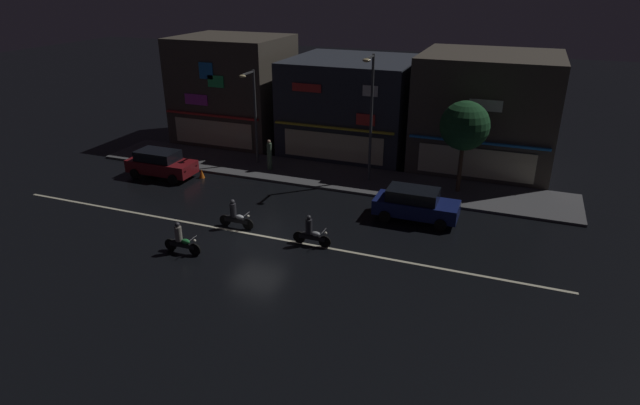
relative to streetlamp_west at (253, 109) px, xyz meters
name	(u,v)px	position (x,y,z in m)	size (l,w,h in m)	color
ground_plane	(256,235)	(4.75, -9.16, -3.83)	(140.00, 140.00, 0.00)	black
lane_divider_stripe	(256,235)	(4.75, -9.16, -3.82)	(28.95, 0.16, 0.01)	beige
sidewalk_far	(321,175)	(4.75, -0.23, -3.76)	(30.48, 4.31, 0.14)	#4C4C4F
storefront_left_block	(486,111)	(13.89, 5.87, -0.21)	(8.58, 8.05, 7.24)	#4C443A
storefront_center_block	(234,89)	(-4.39, 5.25, 0.00)	(7.81, 6.82, 7.66)	#4C443A
storefront_right_block	(352,105)	(4.75, 5.99, -0.60)	(8.61, 8.30, 6.45)	#2D333D
streetlamp_west	(253,109)	(0.00, 0.00, 0.00)	(0.44, 1.64, 6.14)	#47494C
streetlamp_mid	(370,110)	(7.88, -0.41, 0.74)	(0.44, 1.64, 7.55)	#47494C
pedestrian_on_sidewalk	(269,156)	(1.35, -0.65, -2.76)	(0.32, 0.32, 1.97)	#4C664C
street_tree	(465,126)	(13.23, -0.09, 0.20)	(2.76, 2.76, 5.29)	#473323
parked_car_near_kerb	(415,204)	(11.61, -4.54, -2.96)	(4.30, 1.98, 1.67)	navy
parked_car_trailing	(161,163)	(-4.62, -3.95, -2.96)	(4.30, 1.98, 1.67)	maroon
motorcycle_lead	(235,216)	(3.41, -8.77, -3.19)	(1.90, 0.60, 1.52)	black
motorcycle_following	(181,240)	(2.41, -11.97, -3.19)	(1.90, 0.60, 1.52)	black
motorcycle_opposite_lane	(311,233)	(7.65, -9.14, -3.19)	(1.90, 0.60, 1.52)	black
traffic_cone	(202,174)	(-2.12, -3.27, -3.55)	(0.36, 0.36, 0.55)	orange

